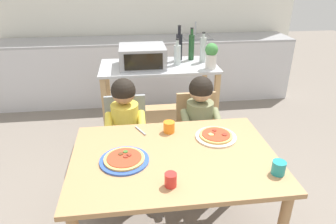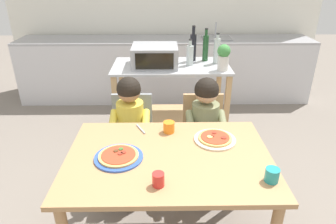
{
  "view_description": "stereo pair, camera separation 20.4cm",
  "coord_description": "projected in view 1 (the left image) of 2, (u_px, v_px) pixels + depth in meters",
  "views": [
    {
      "loc": [
        -0.23,
        -1.52,
        1.79
      ],
      "look_at": [
        0.0,
        0.3,
        0.9
      ],
      "focal_mm": 32.18,
      "sensor_mm": 36.0,
      "label": 1
    },
    {
      "loc": [
        -0.03,
        -1.54,
        1.79
      ],
      "look_at": [
        0.0,
        0.3,
        0.9
      ],
      "focal_mm": 32.18,
      "sensor_mm": 36.0,
      "label": 2
    }
  ],
  "objects": [
    {
      "name": "drinking_cup_red",
      "position": [
        171.0,
        180.0,
        1.57
      ],
      "size": [
        0.06,
        0.06,
        0.08
      ],
      "primitive_type": "cylinder",
      "color": "red",
      "rests_on": "dining_table"
    },
    {
      "name": "kitchen_counter",
      "position": [
        147.0,
        69.0,
        4.38
      ],
      "size": [
        4.11,
        0.6,
        1.08
      ],
      "color": "silver",
      "rests_on": "ground"
    },
    {
      "name": "kitchen_island_cart",
      "position": [
        159.0,
        91.0,
        3.19
      ],
      "size": [
        1.19,
        0.59,
        0.89
      ],
      "color": "#B7BABF",
      "rests_on": "ground"
    },
    {
      "name": "pizza_plate_cream",
      "position": [
        216.0,
        136.0,
        2.02
      ],
      "size": [
        0.28,
        0.28,
        0.03
      ],
      "color": "beige",
      "rests_on": "dining_table"
    },
    {
      "name": "potted_herb_plant",
      "position": [
        211.0,
        55.0,
        2.9
      ],
      "size": [
        0.12,
        0.12,
        0.25
      ],
      "color": "beige",
      "rests_on": "kitchen_island_cart"
    },
    {
      "name": "toaster_oven",
      "position": [
        142.0,
        56.0,
        2.99
      ],
      "size": [
        0.45,
        0.41,
        0.2
      ],
      "color": "#999BA0",
      "rests_on": "kitchen_island_cart"
    },
    {
      "name": "bottle_tall_green_wine",
      "position": [
        179.0,
        46.0,
        3.17
      ],
      "size": [
        0.07,
        0.07,
        0.37
      ],
      "color": "black",
      "rests_on": "kitchen_island_cart"
    },
    {
      "name": "bottle_clear_vinegar",
      "position": [
        177.0,
        54.0,
        3.04
      ],
      "size": [
        0.07,
        0.07,
        0.26
      ],
      "color": "#ADB7B2",
      "rests_on": "kitchen_island_cart"
    },
    {
      "name": "ground_plane",
      "position": [
        157.0,
        150.0,
        3.26
      ],
      "size": [
        12.19,
        12.19,
        0.0
      ],
      "primitive_type": "plane",
      "color": "slate"
    },
    {
      "name": "dining_table",
      "position": [
        174.0,
        169.0,
        1.89
      ],
      "size": [
        1.25,
        0.87,
        0.75
      ],
      "color": "#AD7F51",
      "rests_on": "ground"
    },
    {
      "name": "back_wall_tiled",
      "position": [
        143.0,
        0.0,
        4.35
      ],
      "size": [
        4.57,
        0.14,
        2.7
      ],
      "color": "white",
      "rests_on": "ground"
    },
    {
      "name": "drinking_cup_teal",
      "position": [
        279.0,
        168.0,
        1.66
      ],
      "size": [
        0.08,
        0.08,
        0.08
      ],
      "primitive_type": "cylinder",
      "color": "teal",
      "rests_on": "dining_table"
    },
    {
      "name": "dining_chair_left",
      "position": [
        127.0,
        137.0,
        2.57
      ],
      "size": [
        0.36,
        0.36,
        0.81
      ],
      "color": "gray",
      "rests_on": "ground"
    },
    {
      "name": "pizza_plate_blue_rimmed",
      "position": [
        124.0,
        159.0,
        1.78
      ],
      "size": [
        0.29,
        0.29,
        0.03
      ],
      "color": "#3356B7",
      "rests_on": "dining_table"
    },
    {
      "name": "bottle_brown_beer",
      "position": [
        203.0,
        49.0,
        3.11
      ],
      "size": [
        0.06,
        0.06,
        0.31
      ],
      "color": "#ADB7B2",
      "rests_on": "kitchen_island_cart"
    },
    {
      "name": "bottle_dark_olive_oil",
      "position": [
        191.0,
        46.0,
        3.19
      ],
      "size": [
        0.06,
        0.06,
        0.34
      ],
      "color": "#1E4723",
      "rests_on": "kitchen_island_cart"
    },
    {
      "name": "child_in_yellow_shirt",
      "position": [
        125.0,
        125.0,
        2.38
      ],
      "size": [
        0.32,
        0.42,
        1.01
      ],
      "color": "#424C6B",
      "rests_on": "ground"
    },
    {
      "name": "child_in_olive_shirt",
      "position": [
        201.0,
        122.0,
        2.45
      ],
      "size": [
        0.32,
        0.42,
        1.0
      ],
      "color": "#424C6B",
      "rests_on": "ground"
    },
    {
      "name": "drinking_cup_orange",
      "position": [
        169.0,
        127.0,
        2.08
      ],
      "size": [
        0.08,
        0.08,
        0.08
      ],
      "primitive_type": "cylinder",
      "color": "orange",
      "rests_on": "dining_table"
    },
    {
      "name": "serving_spoon",
      "position": [
        140.0,
        131.0,
        2.1
      ],
      "size": [
        0.07,
        0.13,
        0.01
      ],
      "primitive_type": "cylinder",
      "rotation": [
        0.0,
        1.57,
        2.04
      ],
      "color": "#B7BABF",
      "rests_on": "dining_table"
    },
    {
      "name": "dining_chair_right",
      "position": [
        197.0,
        133.0,
        2.63
      ],
      "size": [
        0.36,
        0.36,
        0.81
      ],
      "color": "tan",
      "rests_on": "ground"
    }
  ]
}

